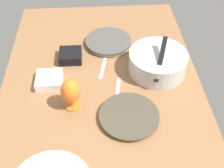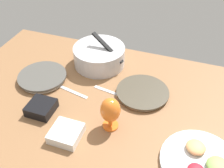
% 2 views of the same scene
% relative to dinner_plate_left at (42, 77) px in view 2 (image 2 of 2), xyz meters
% --- Properties ---
extents(ground_plane, '(1.60, 1.04, 0.04)m').
position_rel_dinner_plate_left_xyz_m(ground_plane, '(0.36, -0.05, -0.04)').
color(ground_plane, '#8C603D').
extents(dinner_plate_left, '(0.27, 0.27, 0.03)m').
position_rel_dinner_plate_left_xyz_m(dinner_plate_left, '(0.00, 0.00, 0.00)').
color(dinner_plate_left, silver).
rests_on(dinner_plate_left, ground_plane).
extents(dinner_plate_right, '(0.28, 0.28, 0.02)m').
position_rel_dinner_plate_left_xyz_m(dinner_plate_right, '(0.57, 0.07, -0.00)').
color(dinner_plate_right, beige).
rests_on(dinner_plate_right, ground_plane).
extents(mixing_bowl, '(0.32, 0.31, 0.19)m').
position_rel_dinner_plate_left_xyz_m(mixing_bowl, '(0.25, 0.25, 0.05)').
color(mixing_bowl, silver).
rests_on(mixing_bowl, ground_plane).
extents(fruit_platter, '(0.33, 0.33, 0.05)m').
position_rel_dinner_plate_left_xyz_m(fruit_platter, '(0.90, -0.27, -0.00)').
color(fruit_platter, silver).
rests_on(fruit_platter, ground_plane).
extents(hurricane_glass_orange, '(0.09, 0.09, 0.17)m').
position_rel_dinner_plate_left_xyz_m(hurricane_glass_orange, '(0.48, -0.20, 0.09)').
color(hurricane_glass_orange, orange).
rests_on(hurricane_glass_orange, ground_plane).
extents(square_bowl_white, '(0.13, 0.13, 0.05)m').
position_rel_dinner_plate_left_xyz_m(square_bowl_white, '(0.31, -0.32, 0.01)').
color(square_bowl_white, white).
rests_on(square_bowl_white, ground_plane).
extents(square_bowl_black, '(0.13, 0.13, 0.05)m').
position_rel_dinner_plate_left_xyz_m(square_bowl_black, '(0.13, -0.22, 0.01)').
color(square_bowl_black, black).
rests_on(square_bowl_black, ground_plane).
extents(fork_by_left_plate, '(0.18, 0.05, 0.01)m').
position_rel_dinner_plate_left_xyz_m(fork_by_left_plate, '(0.21, -0.04, -0.01)').
color(fork_by_left_plate, silver).
rests_on(fork_by_left_plate, ground_plane).
extents(fork_by_right_plate, '(0.18, 0.05, 0.01)m').
position_rel_dinner_plate_left_xyz_m(fork_by_right_plate, '(0.39, 0.03, -0.01)').
color(fork_by_right_plate, silver).
rests_on(fork_by_right_plate, ground_plane).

